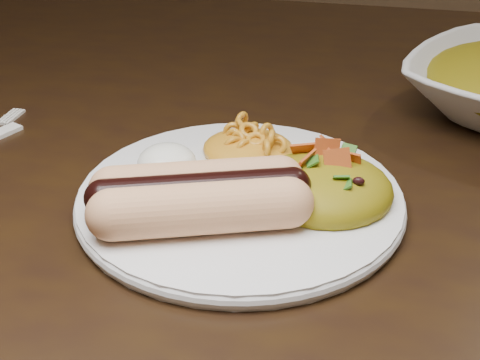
# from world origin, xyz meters

# --- Properties ---
(table) EXTENTS (1.60, 0.90, 0.75)m
(table) POSITION_xyz_m (0.00, 0.00, 0.66)
(table) COLOR black
(table) RESTS_ON floor
(plate) EXTENTS (0.26, 0.26, 0.01)m
(plate) POSITION_xyz_m (0.05, -0.17, 0.76)
(plate) COLOR white
(plate) RESTS_ON table
(hotdog) EXTENTS (0.14, 0.11, 0.04)m
(hotdog) POSITION_xyz_m (0.03, -0.21, 0.78)
(hotdog) COLOR #FDA26F
(hotdog) RESTS_ON plate
(mac_and_cheese) EXTENTS (0.10, 0.09, 0.03)m
(mac_and_cheese) POSITION_xyz_m (0.04, -0.10, 0.78)
(mac_and_cheese) COLOR orange
(mac_and_cheese) RESTS_ON plate
(sour_cream) EXTENTS (0.06, 0.06, 0.03)m
(sour_cream) POSITION_xyz_m (-0.02, -0.15, 0.78)
(sour_cream) COLOR white
(sour_cream) RESTS_ON plate
(taco_salad) EXTENTS (0.11, 0.10, 0.05)m
(taco_salad) POSITION_xyz_m (0.11, -0.16, 0.78)
(taco_salad) COLOR #AE7308
(taco_salad) RESTS_ON plate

